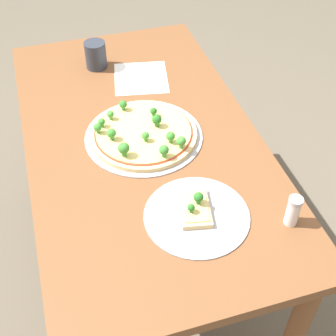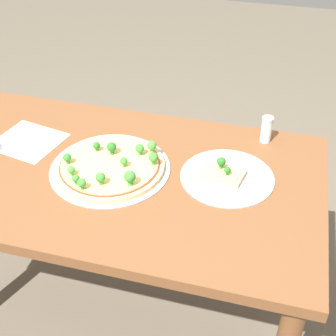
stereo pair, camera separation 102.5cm
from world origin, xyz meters
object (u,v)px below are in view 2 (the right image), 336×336
pizza_tray_slice (225,175)px  dining_table (109,195)px  pizza_tray_whole (111,166)px  condiment_shaker (266,129)px

pizza_tray_slice → dining_table: bearing=9.4°
pizza_tray_whole → condiment_shaker: 0.53m
pizza_tray_whole → pizza_tray_slice: pizza_tray_whole is taller
condiment_shaker → dining_table: bearing=32.3°
pizza_tray_whole → condiment_shaker: size_ratio=4.08×
dining_table → condiment_shaker: size_ratio=14.47×
dining_table → condiment_shaker: bearing=-147.7°
dining_table → condiment_shaker: condiment_shaker is taller
condiment_shaker → pizza_tray_slice: bearing=67.0°
pizza_tray_slice → condiment_shaker: (-0.10, -0.23, 0.04)m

